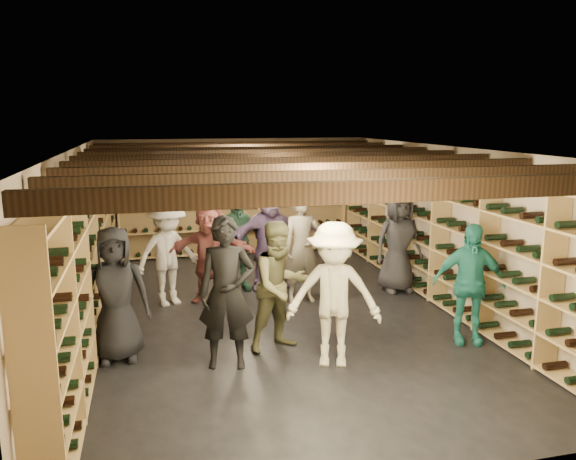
% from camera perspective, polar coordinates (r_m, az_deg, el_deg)
% --- Properties ---
extents(ground, '(8.00, 8.00, 0.00)m').
position_cam_1_polar(ground, '(8.31, -1.09, -8.54)').
color(ground, black).
rests_on(ground, ground).
extents(walls, '(5.52, 8.02, 2.40)m').
position_cam_1_polar(walls, '(7.98, -1.12, -0.42)').
color(walls, '#C2AF97').
rests_on(walls, ground).
extents(ceiling, '(5.50, 8.00, 0.01)m').
position_cam_1_polar(ceiling, '(7.83, -1.16, 8.21)').
color(ceiling, beige).
rests_on(ceiling, walls).
extents(ceiling_joists, '(5.40, 7.12, 0.18)m').
position_cam_1_polar(ceiling_joists, '(7.84, -1.15, 7.19)').
color(ceiling_joists, black).
rests_on(ceiling_joists, ground).
extents(wine_rack_left, '(0.32, 7.50, 2.15)m').
position_cam_1_polar(wine_rack_left, '(7.86, -19.71, -2.22)').
color(wine_rack_left, tan).
rests_on(wine_rack_left, ground).
extents(wine_rack_right, '(0.32, 7.50, 2.15)m').
position_cam_1_polar(wine_rack_right, '(8.93, 15.17, -0.37)').
color(wine_rack_right, tan).
rests_on(wine_rack_right, ground).
extents(wine_rack_back, '(4.70, 0.30, 2.15)m').
position_cam_1_polar(wine_rack_back, '(11.71, -5.33, 2.72)').
color(wine_rack_back, tan).
rests_on(wine_rack_back, ground).
extents(crate_stack_left, '(0.52, 0.37, 0.68)m').
position_cam_1_polar(crate_stack_left, '(10.50, -0.96, -2.34)').
color(crate_stack_left, tan).
rests_on(crate_stack_left, ground).
extents(crate_stack_right, '(0.50, 0.33, 0.51)m').
position_cam_1_polar(crate_stack_right, '(10.09, -1.32, -3.41)').
color(crate_stack_right, tan).
rests_on(crate_stack_right, ground).
extents(crate_loose, '(0.51, 0.35, 0.17)m').
position_cam_1_polar(crate_loose, '(11.17, 0.10, -2.84)').
color(crate_loose, tan).
rests_on(crate_loose, ground).
extents(person_0, '(0.80, 0.53, 1.61)m').
position_cam_1_polar(person_0, '(6.88, -17.13, -6.28)').
color(person_0, black).
rests_on(person_0, ground).
extents(person_1, '(0.71, 0.54, 1.76)m').
position_cam_1_polar(person_1, '(6.42, -6.25, -6.38)').
color(person_1, black).
rests_on(person_1, ground).
extents(person_2, '(0.94, 0.83, 1.61)m').
position_cam_1_polar(person_2, '(6.90, -0.82, -5.71)').
color(person_2, brown).
rests_on(person_2, ground).
extents(person_3, '(1.24, 0.95, 1.69)m').
position_cam_1_polar(person_3, '(6.47, 4.69, -6.58)').
color(person_3, beige).
rests_on(person_3, ground).
extents(person_4, '(0.98, 0.64, 1.55)m').
position_cam_1_polar(person_4, '(7.46, 17.90, -5.19)').
color(person_4, '#258678').
rests_on(person_4, ground).
extents(person_5, '(1.54, 0.90, 1.58)m').
position_cam_1_polar(person_5, '(8.75, -7.95, -2.22)').
color(person_5, brown).
rests_on(person_5, ground).
extents(person_7, '(0.67, 0.48, 1.70)m').
position_cam_1_polar(person_7, '(8.64, 1.46, -1.89)').
color(person_7, gray).
rests_on(person_7, ground).
extents(person_9, '(1.19, 0.96, 1.61)m').
position_cam_1_polar(person_9, '(8.70, -12.11, -2.35)').
color(person_9, beige).
rests_on(person_9, ground).
extents(person_10, '(1.02, 0.64, 1.62)m').
position_cam_1_polar(person_10, '(9.25, -5.22, -1.28)').
color(person_10, '#224432').
rests_on(person_10, ground).
extents(person_11, '(1.73, 0.83, 1.79)m').
position_cam_1_polar(person_11, '(9.33, -1.89, -0.61)').
color(person_11, slate).
rests_on(person_11, ground).
extents(person_12, '(0.82, 0.55, 1.66)m').
position_cam_1_polar(person_12, '(9.34, 11.16, -1.21)').
color(person_12, '#2D2D31').
rests_on(person_12, ground).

